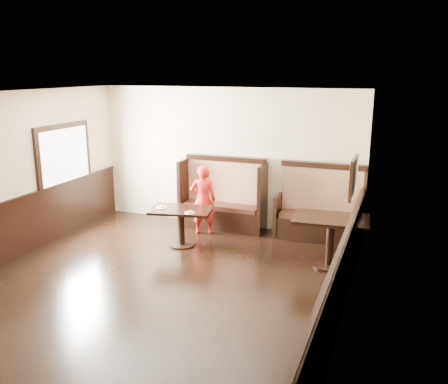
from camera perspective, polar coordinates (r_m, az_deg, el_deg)
The scene contains 9 objects.
ground at distance 7.01m, azimuth -9.96°, elevation -12.24°, with size 7.00×7.00×0.00m, color black.
room_shell at distance 7.11m, azimuth -11.12°, elevation -6.01°, with size 7.00×7.00×7.00m.
booth_main at distance 9.60m, azimuth -0.09°, elevation -1.22°, with size 1.75×0.72×1.45m.
booth_neighbor at distance 9.13m, azimuth 11.44°, elevation -2.65°, with size 1.65×0.72×1.45m.
table_main at distance 8.62m, azimuth -5.15°, elevation -3.07°, with size 1.20×0.88×0.70m.
table_neighbor at distance 7.85m, azimuth 12.70°, elevation -4.48°, with size 1.24×0.86×0.83m.
child at distance 9.18m, azimuth -2.54°, elevation -0.96°, with size 0.50×0.33×1.36m, color red.
pizza_plate_left at distance 8.68m, azimuth -7.52°, elevation -1.80°, with size 0.20×0.20×0.04m.
pizza_plate_right at distance 8.30m, azimuth -4.15°, elevation -2.47°, with size 0.18×0.18×0.03m.
Camera 1 is at (3.29, -5.34, 3.13)m, focal length 38.00 mm.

